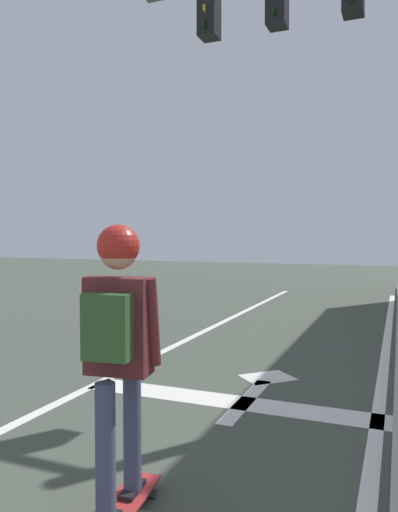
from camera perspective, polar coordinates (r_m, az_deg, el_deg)
The scene contains 8 objects.
lane_line_center at distance 5.61m, azimuth -12.83°, elevation -14.76°, with size 0.12×20.00×0.01m, color silver.
lane_line_curbside at distance 4.68m, azimuth 19.90°, elevation -18.38°, with size 0.12×20.00×0.01m, color silver.
stop_bar at distance 5.10m, azimuth 3.47°, elevation -16.47°, with size 3.09×0.40×0.01m, color silver.
lane_arrow_stem at distance 5.15m, azimuth 5.55°, elevation -16.29°, with size 0.16×1.40×0.01m, color silver.
lane_arrow_head at distance 5.93m, azimuth 7.98°, elevation -13.77°, with size 0.56×0.44×0.01m, color silver.
skateboard at distance 3.22m, azimuth -9.14°, elevation -27.10°, with size 0.31×0.87×0.08m.
skater at distance 2.84m, azimuth -9.42°, elevation -8.60°, with size 0.45×0.61×1.63m.
traffic_signal_mast at distance 6.47m, azimuth 16.04°, elevation 21.50°, with size 3.68×0.34×5.17m.
Camera 1 is at (3.21, 1.62, 1.65)m, focal length 34.45 mm.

